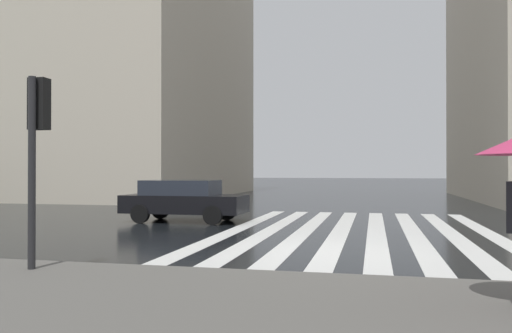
# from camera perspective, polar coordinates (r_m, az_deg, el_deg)

# --- Properties ---
(ground_plane) EXTENTS (220.00, 220.00, 0.00)m
(ground_plane) POSITION_cam_1_polar(r_m,az_deg,el_deg) (11.25, 7.44, -9.32)
(ground_plane) COLOR black
(zebra_crossing) EXTENTS (13.00, 7.50, 0.01)m
(zebra_crossing) POSITION_cam_1_polar(r_m,az_deg,el_deg) (15.18, 11.22, -6.99)
(zebra_crossing) COLOR silver
(zebra_crossing) RESTS_ON ground_plane
(haussmann_block_mid) EXTENTS (19.81, 26.40, 21.37)m
(haussmann_block_mid) POSITION_cam_1_polar(r_m,az_deg,el_deg) (41.73, -21.98, 11.66)
(haussmann_block_mid) COLOR beige
(haussmann_block_mid) RESTS_ON ground_plane
(traffic_signal_post) EXTENTS (0.44, 0.30, 3.11)m
(traffic_signal_post) POSITION_cam_1_polar(r_m,az_deg,el_deg) (9.21, -22.98, 3.69)
(traffic_signal_post) COLOR #232326
(traffic_signal_post) RESTS_ON sidewalk_pavement
(car_black) EXTENTS (1.85, 4.10, 1.41)m
(car_black) POSITION_cam_1_polar(r_m,az_deg,el_deg) (17.75, -7.96, -3.61)
(car_black) COLOR black
(car_black) RESTS_ON ground_plane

